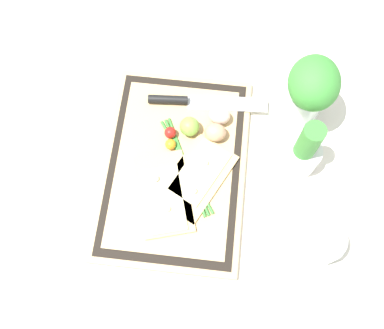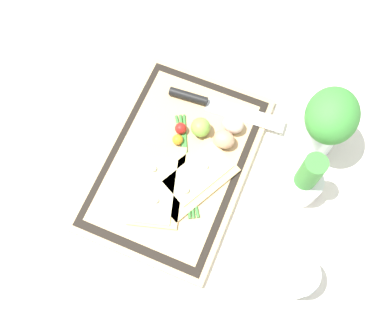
{
  "view_description": "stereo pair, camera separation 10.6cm",
  "coord_description": "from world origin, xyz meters",
  "px_view_note": "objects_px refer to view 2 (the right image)",
  "views": [
    {
      "loc": [
        0.38,
        0.09,
        1.03
      ],
      "look_at": [
        0.0,
        0.04,
        0.04
      ],
      "focal_mm": 42.0,
      "sensor_mm": 36.0,
      "label": 1
    },
    {
      "loc": [
        0.35,
        0.19,
        1.03
      ],
      "look_at": [
        0.0,
        0.04,
        0.04
      ],
      "focal_mm": 42.0,
      "sensor_mm": 36.0,
      "label": 2
    }
  ],
  "objects_px": {
    "cherry_tomato_red": "(181,128)",
    "egg_brown": "(224,139)",
    "knife": "(207,102)",
    "egg_pink": "(233,124)",
    "cherry_tomato_yellow": "(178,140)",
    "pizza_slice_far": "(194,177)",
    "herb_glass": "(328,122)",
    "lime": "(201,127)",
    "pizza_slice_near": "(157,186)",
    "herb_pot": "(304,181)",
    "sauce_jar": "(294,276)"
  },
  "relations": [
    {
      "from": "pizza_slice_near",
      "to": "cherry_tomato_yellow",
      "type": "relative_size",
      "value": 8.64
    },
    {
      "from": "cherry_tomato_red",
      "to": "herb_glass",
      "type": "height_order",
      "value": "herb_glass"
    },
    {
      "from": "knife",
      "to": "egg_pink",
      "type": "xyz_separation_m",
      "value": [
        0.04,
        0.08,
        0.01
      ]
    },
    {
      "from": "pizza_slice_near",
      "to": "pizza_slice_far",
      "type": "bearing_deg",
      "value": 126.75
    },
    {
      "from": "knife",
      "to": "egg_pink",
      "type": "distance_m",
      "value": 0.09
    },
    {
      "from": "pizza_slice_near",
      "to": "knife",
      "type": "height_order",
      "value": "pizza_slice_near"
    },
    {
      "from": "egg_pink",
      "to": "herb_pot",
      "type": "bearing_deg",
      "value": 67.77
    },
    {
      "from": "pizza_slice_near",
      "to": "sauce_jar",
      "type": "relative_size",
      "value": 2.3
    },
    {
      "from": "egg_brown",
      "to": "herb_pot",
      "type": "xyz_separation_m",
      "value": [
        0.04,
        0.21,
        0.02
      ]
    },
    {
      "from": "cherry_tomato_yellow",
      "to": "lime",
      "type": "bearing_deg",
      "value": 139.08
    },
    {
      "from": "lime",
      "to": "herb_pot",
      "type": "xyz_separation_m",
      "value": [
        0.04,
        0.27,
        0.02
      ]
    },
    {
      "from": "pizza_slice_near",
      "to": "cherry_tomato_red",
      "type": "distance_m",
      "value": 0.16
    },
    {
      "from": "lime",
      "to": "sauce_jar",
      "type": "height_order",
      "value": "sauce_jar"
    },
    {
      "from": "pizza_slice_near",
      "to": "egg_brown",
      "type": "xyz_separation_m",
      "value": [
        -0.17,
        0.1,
        0.02
      ]
    },
    {
      "from": "knife",
      "to": "herb_glass",
      "type": "height_order",
      "value": "herb_glass"
    },
    {
      "from": "lime",
      "to": "egg_brown",
      "type": "bearing_deg",
      "value": 83.23
    },
    {
      "from": "egg_pink",
      "to": "herb_glass",
      "type": "distance_m",
      "value": 0.22
    },
    {
      "from": "cherry_tomato_red",
      "to": "egg_brown",
      "type": "bearing_deg",
      "value": 95.03
    },
    {
      "from": "knife",
      "to": "herb_glass",
      "type": "relative_size",
      "value": 1.45
    },
    {
      "from": "pizza_slice_near",
      "to": "herb_pot",
      "type": "distance_m",
      "value": 0.34
    },
    {
      "from": "herb_pot",
      "to": "egg_pink",
      "type": "bearing_deg",
      "value": -112.23
    },
    {
      "from": "cherry_tomato_red",
      "to": "herb_glass",
      "type": "relative_size",
      "value": 0.14
    },
    {
      "from": "pizza_slice_near",
      "to": "cherry_tomato_yellow",
      "type": "xyz_separation_m",
      "value": [
        -0.13,
        -0.0,
        0.01
      ]
    },
    {
      "from": "lime",
      "to": "cherry_tomato_red",
      "type": "bearing_deg",
      "value": -69.27
    },
    {
      "from": "herb_pot",
      "to": "herb_glass",
      "type": "height_order",
      "value": "herb_glass"
    },
    {
      "from": "cherry_tomato_yellow",
      "to": "pizza_slice_far",
      "type": "bearing_deg",
      "value": 45.68
    },
    {
      "from": "pizza_slice_far",
      "to": "herb_glass",
      "type": "relative_size",
      "value": 1.1
    },
    {
      "from": "pizza_slice_near",
      "to": "pizza_slice_far",
      "type": "distance_m",
      "value": 0.09
    },
    {
      "from": "herb_pot",
      "to": "sauce_jar",
      "type": "height_order",
      "value": "herb_pot"
    },
    {
      "from": "pizza_slice_far",
      "to": "herb_glass",
      "type": "height_order",
      "value": "herb_glass"
    },
    {
      "from": "pizza_slice_near",
      "to": "lime",
      "type": "xyz_separation_m",
      "value": [
        -0.17,
        0.04,
        0.02
      ]
    },
    {
      "from": "cherry_tomato_yellow",
      "to": "herb_glass",
      "type": "distance_m",
      "value": 0.35
    },
    {
      "from": "egg_brown",
      "to": "herb_glass",
      "type": "relative_size",
      "value": 0.25
    },
    {
      "from": "pizza_slice_far",
      "to": "herb_glass",
      "type": "bearing_deg",
      "value": 130.64
    },
    {
      "from": "pizza_slice_far",
      "to": "herb_glass",
      "type": "distance_m",
      "value": 0.33
    },
    {
      "from": "herb_pot",
      "to": "sauce_jar",
      "type": "xyz_separation_m",
      "value": [
        0.21,
        0.05,
        -0.02
      ]
    },
    {
      "from": "sauce_jar",
      "to": "herb_glass",
      "type": "relative_size",
      "value": 0.47
    },
    {
      "from": "knife",
      "to": "egg_pink",
      "type": "relative_size",
      "value": 5.74
    },
    {
      "from": "pizza_slice_near",
      "to": "knife",
      "type": "distance_m",
      "value": 0.25
    },
    {
      "from": "egg_pink",
      "to": "cherry_tomato_yellow",
      "type": "bearing_deg",
      "value": -52.37
    },
    {
      "from": "pizza_slice_near",
      "to": "egg_brown",
      "type": "relative_size",
      "value": 4.32
    },
    {
      "from": "pizza_slice_far",
      "to": "egg_pink",
      "type": "relative_size",
      "value": 4.37
    },
    {
      "from": "egg_brown",
      "to": "herb_glass",
      "type": "bearing_deg",
      "value": 114.42
    },
    {
      "from": "pizza_slice_near",
      "to": "pizza_slice_far",
      "type": "xyz_separation_m",
      "value": [
        -0.05,
        0.07,
        0.0
      ]
    },
    {
      "from": "egg_brown",
      "to": "herb_pot",
      "type": "relative_size",
      "value": 0.29
    },
    {
      "from": "lime",
      "to": "cherry_tomato_yellow",
      "type": "distance_m",
      "value": 0.06
    },
    {
      "from": "cherry_tomato_red",
      "to": "cherry_tomato_yellow",
      "type": "bearing_deg",
      "value": 8.8
    },
    {
      "from": "lime",
      "to": "cherry_tomato_red",
      "type": "relative_size",
      "value": 1.64
    },
    {
      "from": "knife",
      "to": "egg_pink",
      "type": "height_order",
      "value": "egg_pink"
    },
    {
      "from": "pizza_slice_near",
      "to": "lime",
      "type": "relative_size",
      "value": 4.73
    }
  ]
}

